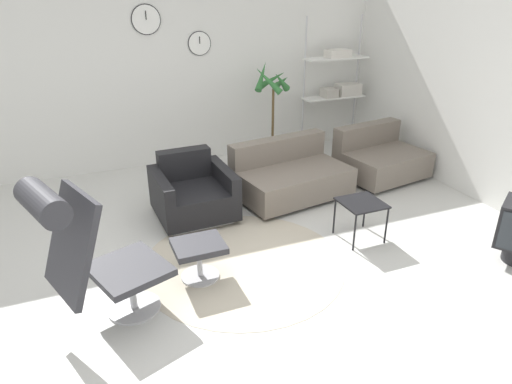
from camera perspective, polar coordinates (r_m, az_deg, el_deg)
The scene contains 11 objects.
ground_plane at distance 4.58m, azimuth -1.99°, elevation -8.58°, with size 12.00×12.00×0.00m, color silver.
wall_back at distance 6.84m, azimuth -11.32°, elevation 14.84°, with size 12.00×0.09×2.80m.
round_rug at distance 4.54m, azimuth -1.61°, elevation -8.85°, with size 1.99×1.99×0.01m.
lounge_chair at distance 3.61m, azimuth -20.55°, elevation -6.14°, with size 1.05×0.84×1.28m.
ottoman at distance 4.24m, azimuth -7.15°, elevation -7.49°, with size 0.46×0.39×0.37m.
armchair_red at distance 5.36m, azimuth -7.90°, elevation -0.32°, with size 0.89×0.88×0.73m.
couch_low at distance 5.84m, azimuth 4.27°, elevation 1.86°, with size 1.50×1.09×0.70m.
couch_second at distance 6.66m, azimuth 15.19°, elevation 3.95°, with size 1.23×1.04×0.70m.
side_table at distance 4.91m, azimuth 13.05°, elevation -1.70°, with size 0.43×0.43×0.43m.
potted_plant at distance 6.86m, azimuth 2.04°, elevation 9.54°, with size 0.59×0.62×1.50m.
shelf_unit at distance 7.56m, azimuth 10.31°, elevation 13.69°, with size 1.03×0.28×2.08m.
Camera 1 is at (-1.31, -3.61, 2.51)m, focal length 32.00 mm.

